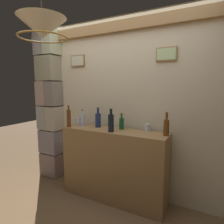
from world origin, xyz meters
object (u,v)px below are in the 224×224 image
liquor_bottle_vodka (166,127)px  glass_tumbler_highball (147,127)px  liquor_bottle_amaro (98,120)px  glass_tumbler_rocks (78,121)px  pendant_lamp (42,29)px  liquor_bottle_scotch (122,123)px  liquor_bottle_whiskey (111,122)px  liquor_bottle_mezcal (69,118)px  liquor_bottle_brandy (83,120)px

liquor_bottle_vodka → glass_tumbler_highball: (-0.27, 0.12, -0.06)m
liquor_bottle_amaro → glass_tumbler_rocks: size_ratio=2.96×
glass_tumbler_rocks → glass_tumbler_highball: (1.09, 0.06, -0.00)m
pendant_lamp → liquor_bottle_scotch: bearing=69.5°
liquor_bottle_whiskey → pendant_lamp: size_ratio=0.47×
liquor_bottle_whiskey → liquor_bottle_vodka: (0.67, 0.14, -0.01)m
liquor_bottle_amaro → liquor_bottle_scotch: bearing=6.6°
liquor_bottle_scotch → glass_tumbler_highball: liquor_bottle_scotch is taller
liquor_bottle_mezcal → liquor_bottle_amaro: (0.38, 0.19, -0.02)m
liquor_bottle_amaro → glass_tumbler_rocks: liquor_bottle_amaro is taller
liquor_bottle_scotch → liquor_bottle_amaro: (-0.35, -0.04, 0.03)m
liquor_bottle_scotch → glass_tumbler_rocks: size_ratio=2.24×
liquor_bottle_vodka → liquor_bottle_scotch: (-0.61, 0.06, -0.02)m
liquor_bottle_amaro → glass_tumbler_highball: (0.70, 0.10, -0.06)m
liquor_bottle_mezcal → liquor_bottle_amaro: liquor_bottle_mezcal is taller
liquor_bottle_mezcal → liquor_bottle_brandy: liquor_bottle_mezcal is taller
liquor_bottle_mezcal → liquor_bottle_whiskey: bearing=2.3°
liquor_bottle_vodka → liquor_bottle_scotch: 0.62m
liquor_bottle_vodka → liquor_bottle_scotch: bearing=174.5°
liquor_bottle_amaro → glass_tumbler_highball: liquor_bottle_amaro is taller
liquor_bottle_whiskey → liquor_bottle_scotch: bearing=74.0°
liquor_bottle_scotch → glass_tumbler_rocks: (-0.75, -0.00, -0.03)m
liquor_bottle_brandy → liquor_bottle_scotch: bearing=8.1°
liquor_bottle_mezcal → liquor_bottle_vodka: 1.36m
liquor_bottle_vodka → pendant_lamp: size_ratio=0.44×
glass_tumbler_rocks → pendant_lamp: pendant_lamp is taller
liquor_bottle_amaro → glass_tumbler_rocks: 0.40m
liquor_bottle_brandy → liquor_bottle_whiskey: bearing=-12.1°
liquor_bottle_whiskey → liquor_bottle_scotch: liquor_bottle_whiskey is taller
liquor_bottle_mezcal → liquor_bottle_brandy: 0.20m
liquor_bottle_vodka → liquor_bottle_whiskey: bearing=-168.2°
glass_tumbler_rocks → pendant_lamp: (0.38, -0.97, 1.07)m
liquor_bottle_vodka → glass_tumbler_rocks: liquor_bottle_vodka is taller
glass_tumbler_highball → liquor_bottle_mezcal: bearing=-165.3°
liquor_bottle_vodka → pendant_lamp: bearing=-136.9°
liquor_bottle_mezcal → liquor_bottle_scotch: bearing=17.1°
liquor_bottle_whiskey → liquor_bottle_mezcal: size_ratio=0.95×
liquor_bottle_brandy → pendant_lamp: (0.23, -0.89, 1.03)m
liquor_bottle_whiskey → liquor_bottle_brandy: 0.55m
glass_tumbler_rocks → glass_tumbler_highball: glass_tumbler_rocks is taller
liquor_bottle_mezcal → pendant_lamp: (0.37, -0.75, 0.99)m
liquor_bottle_brandy → glass_tumbler_highball: liquor_bottle_brandy is taller
liquor_bottle_mezcal → liquor_bottle_amaro: 0.42m
liquor_bottle_vodka → liquor_bottle_amaro: (-0.97, 0.02, 0.00)m
liquor_bottle_brandy → liquor_bottle_amaro: size_ratio=0.83×
liquor_bottle_whiskey → glass_tumbler_rocks: 0.72m
liquor_bottle_vodka → liquor_bottle_amaro: size_ratio=0.96×
liquor_bottle_whiskey → liquor_bottle_brandy: size_ratio=1.22×
liquor_bottle_mezcal → glass_tumbler_rocks: (-0.02, 0.22, -0.08)m
liquor_bottle_mezcal → pendant_lamp: size_ratio=0.49×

